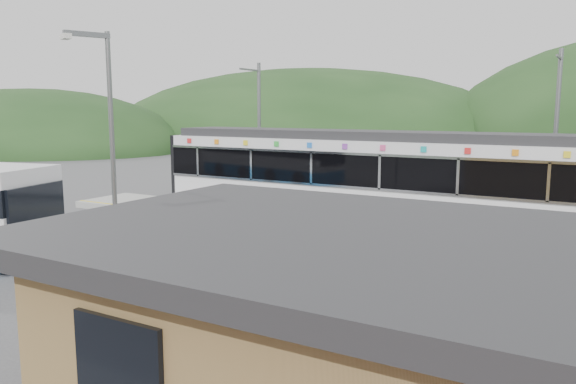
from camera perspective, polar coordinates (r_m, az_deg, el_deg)
The scene contains 9 objects.
ground at distance 18.98m, azimuth 0.79°, elevation -5.80°, with size 120.00×120.00×0.00m, color #4C4C4F.
hills at distance 22.02m, azimuth 22.11°, elevation -4.43°, with size 146.00×149.00×26.00m.
platform at distance 21.81m, azimuth 5.04°, elevation -3.54°, with size 26.00×3.20×0.30m, color #9E9E99.
yellow_line at distance 20.63m, azimuth 3.51°, elevation -3.78°, with size 26.00×0.10×0.01m, color yellow.
train at distance 23.68m, azimuth 9.48°, elevation 2.02°, with size 20.44×3.01×3.74m.
catenary_mast_west at distance 29.36m, azimuth -2.98°, elevation 6.45°, with size 0.18×1.80×7.00m.
catenary_mast_east at distance 24.71m, azimuth 25.53°, elevation 5.27°, with size 0.18×1.80×7.00m.
station_shelter at distance 8.26m, azimuth 6.76°, elevation -13.80°, with size 9.20×6.20×3.00m.
lamp_post at distance 14.57m, azimuth -17.81°, elevation 4.94°, with size 0.52×1.19×6.53m.
Camera 1 is at (8.98, -16.05, 4.68)m, focal length 35.00 mm.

